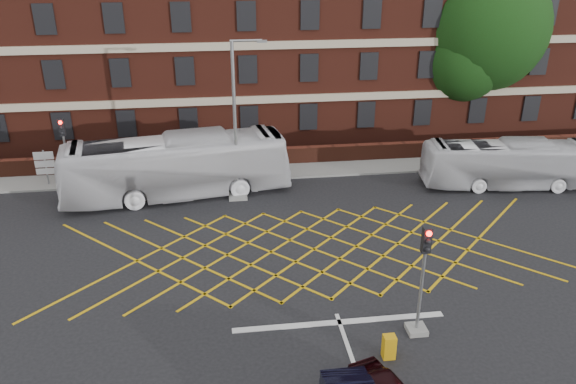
{
  "coord_description": "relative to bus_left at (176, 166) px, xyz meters",
  "views": [
    {
      "loc": [
        -4.13,
        -20.24,
        12.96
      ],
      "look_at": [
        -1.28,
        1.5,
        3.2
      ],
      "focal_mm": 35.0,
      "sensor_mm": 36.0,
      "label": 1
    }
  ],
  "objects": [
    {
      "name": "ground",
      "position": [
        6.5,
        -9.02,
        -1.72
      ],
      "size": [
        120.0,
        120.0,
        0.0
      ],
      "primitive_type": "plane",
      "color": "black",
      "rests_on": "ground"
    },
    {
      "name": "victorian_building",
      "position": [
        6.74,
        12.98,
        6.11
      ],
      "size": [
        51.0,
        12.17,
        20.4
      ],
      "color": "#542015",
      "rests_on": "ground"
    },
    {
      "name": "boundary_wall",
      "position": [
        6.5,
        3.98,
        -1.17
      ],
      "size": [
        56.0,
        0.5,
        1.1
      ],
      "primitive_type": "cube",
      "color": "#4D2014",
      "rests_on": "ground"
    },
    {
      "name": "far_pavement",
      "position": [
        6.5,
        2.98,
        -1.66
      ],
      "size": [
        60.0,
        3.0,
        0.12
      ],
      "primitive_type": "cube",
      "color": "slate",
      "rests_on": "ground"
    },
    {
      "name": "box_junction_hatching",
      "position": [
        6.5,
        -7.02,
        -1.71
      ],
      "size": [
        8.22,
        8.22,
        0.02
      ],
      "primitive_type": "cube",
      "rotation": [
        0.0,
        0.0,
        0.79
      ],
      "color": "#CC990C",
      "rests_on": "ground"
    },
    {
      "name": "stop_line",
      "position": [
        6.5,
        -12.52,
        -1.71
      ],
      "size": [
        8.0,
        0.3,
        0.02
      ],
      "primitive_type": "cube",
      "color": "silver",
      "rests_on": "ground"
    },
    {
      "name": "bus_left",
      "position": [
        0.0,
        0.0,
        0.0
      ],
      "size": [
        12.66,
        4.71,
        3.45
      ],
      "primitive_type": "imported",
      "rotation": [
        0.0,
        0.0,
        1.72
      ],
      "color": "silver",
      "rests_on": "ground"
    },
    {
      "name": "bus_right",
      "position": [
        18.8,
        -1.18,
        -0.36
      ],
      "size": [
        9.99,
        3.5,
        2.72
      ],
      "primitive_type": "imported",
      "rotation": [
        0.0,
        0.0,
        1.44
      ],
      "color": "silver",
      "rests_on": "ground"
    },
    {
      "name": "deciduous_tree",
      "position": [
        20.93,
        8.94,
        5.25
      ],
      "size": [
        9.13,
        9.13,
        12.16
      ],
      "color": "black",
      "rests_on": "ground"
    },
    {
      "name": "traffic_light_near",
      "position": [
        9.15,
        -13.42,
        0.04
      ],
      "size": [
        0.7,
        0.7,
        4.27
      ],
      "color": "slate",
      "rests_on": "ground"
    },
    {
      "name": "traffic_light_far",
      "position": [
        -6.01,
        1.26,
        0.04
      ],
      "size": [
        0.7,
        0.7,
        4.27
      ],
      "color": "slate",
      "rests_on": "ground"
    },
    {
      "name": "street_lamp",
      "position": [
        3.35,
        -0.78,
        1.2
      ],
      "size": [
        2.25,
        1.0,
        8.58
      ],
      "color": "slate",
      "rests_on": "ground"
    },
    {
      "name": "direction_signs",
      "position": [
        -7.54,
        2.21,
        -0.34
      ],
      "size": [
        1.1,
        0.16,
        2.2
      ],
      "color": "gray",
      "rests_on": "ground"
    },
    {
      "name": "utility_cabinet",
      "position": [
        7.74,
        -14.62,
        -1.28
      ],
      "size": [
        0.42,
        0.36,
        0.88
      ],
      "primitive_type": "cube",
      "color": "#D0930C",
      "rests_on": "ground"
    }
  ]
}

